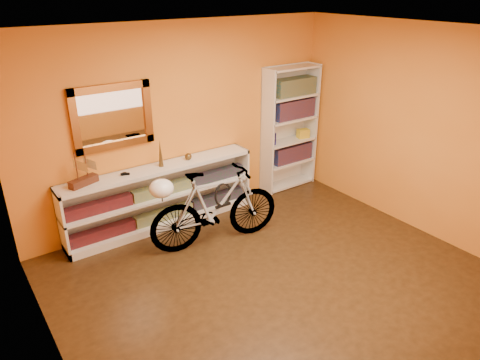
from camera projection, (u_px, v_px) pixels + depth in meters
floor at (276, 280)px, 4.91m from camera, size 4.50×4.00×0.01m
ceiling at (287, 33)px, 3.85m from camera, size 4.50×4.00×0.01m
back_wall at (183, 123)px, 5.88m from camera, size 4.50×0.01×2.60m
left_wall at (40, 242)px, 3.19m from camera, size 0.01×4.00×2.60m
right_wall at (419, 131)px, 5.57m from camera, size 0.01×4.00×2.60m
gilt_mirror at (113, 117)px, 5.24m from camera, size 0.98×0.06×0.78m
wall_socket at (240, 180)px, 6.76m from camera, size 0.09×0.02×0.09m
console_unit at (162, 197)px, 5.84m from camera, size 2.60×0.35×0.85m
cd_row_lower at (164, 214)px, 5.93m from camera, size 2.50×0.13×0.14m
cd_row_upper at (162, 190)px, 5.78m from camera, size 2.50×0.13×0.14m
model_ship at (82, 168)px, 5.08m from camera, size 0.37×0.24×0.42m
toy_car at (125, 175)px, 5.43m from camera, size 0.00×0.00×0.00m
bronze_ornament at (160, 153)px, 5.61m from camera, size 0.06×0.06×0.35m
decorative_orb at (188, 157)px, 5.87m from camera, size 0.09×0.09×0.09m
bookcase at (290, 129)px, 6.81m from camera, size 0.90×0.30×1.90m
book_row_a at (291, 153)px, 7.00m from camera, size 0.70×0.22×0.26m
book_row_b at (293, 109)px, 6.71m from camera, size 0.70×0.22×0.28m
book_row_c at (294, 87)px, 6.57m from camera, size 0.70×0.22×0.25m
travel_mug at (274, 139)px, 6.66m from camera, size 0.08×0.08×0.18m
red_tin at (280, 91)px, 6.48m from camera, size 0.13×0.13×0.16m
yellow_bag at (303, 133)px, 6.96m from camera, size 0.20×0.15×0.14m
bicycle at (215, 207)px, 5.41m from camera, size 0.73×1.75×1.00m
helmet at (161, 189)px, 5.01m from camera, size 0.28×0.27×0.21m
u_lock at (223, 194)px, 5.39m from camera, size 0.24×0.03×0.24m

